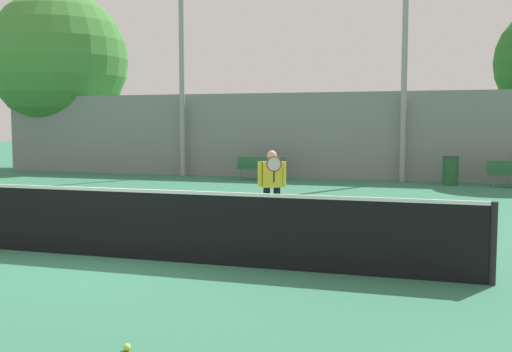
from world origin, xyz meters
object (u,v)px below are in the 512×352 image
Objects in this scene: trash_bin at (450,171)px; tree_green_tall at (59,60)px; bench_courtside_far at (261,166)px; tennis_ball at (127,347)px; tennis_player at (272,183)px; tennis_net at (120,223)px; light_pole_near_left at (181,9)px.

tree_green_tall reaches higher than trash_bin.
bench_courtside_far is 27.32× the size of tennis_ball.
trash_bin is 14.30× the size of tennis_ball.
tennis_player is 0.19× the size of tree_green_tall.
bench_courtside_far is at bearing 102.21° from tennis_ball.
tennis_player reaches higher than tennis_net.
light_pole_near_left is 19.44m from tennis_ball.
bench_courtside_far is at bearing 96.83° from tennis_net.
light_pole_near_left reaches higher than tennis_ball.
tennis_player is at bearing -41.81° from tree_green_tall.
trash_bin is at bearing 1.10° from bench_courtside_far.
tennis_ball is (-3.11, -16.30, -0.45)m from trash_bin.
tennis_player is at bearing 68.86° from tennis_net.
tennis_net is at bearing -69.92° from light_pole_near_left.
tennis_net is 11.10× the size of trash_bin.
tennis_player is 10.00m from trash_bin.
tree_green_tall reaches higher than tennis_ball.
bench_courtside_far is 16.56m from tennis_ball.
bench_courtside_far is 0.23× the size of tree_green_tall.
trash_bin is 17.72m from tree_green_tall.
light_pole_near_left is 10.74× the size of trash_bin.
tennis_ball is (1.97, -3.36, -0.52)m from tennis_net.
trash_bin is 16.60m from tennis_ball.
bench_courtside_far is at bearing -14.72° from tree_green_tall.
light_pole_near_left is 11.71m from trash_bin.
tennis_net reaches higher than bench_courtside_far.
light_pole_near_left reaches higher than tennis_player.
tennis_ball is at bearing -109.39° from tennis_player.
tennis_net is 15.66m from light_pole_near_left.
tennis_net is 20.05m from tree_green_tall.
bench_courtside_far is (-1.53, 12.82, -0.03)m from tennis_net.
tennis_net is 3.93m from tennis_player.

